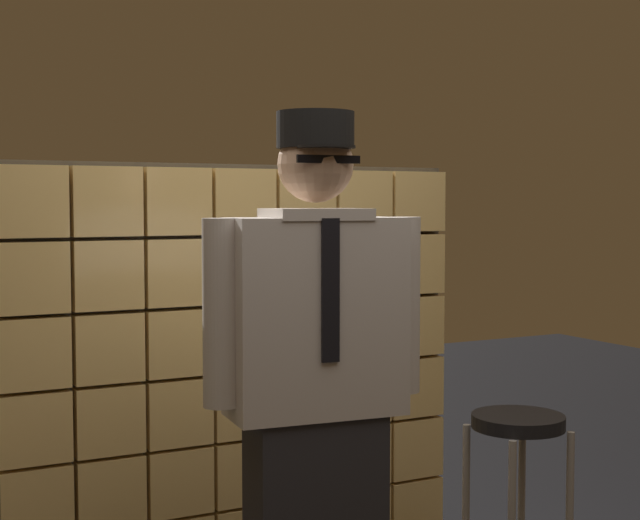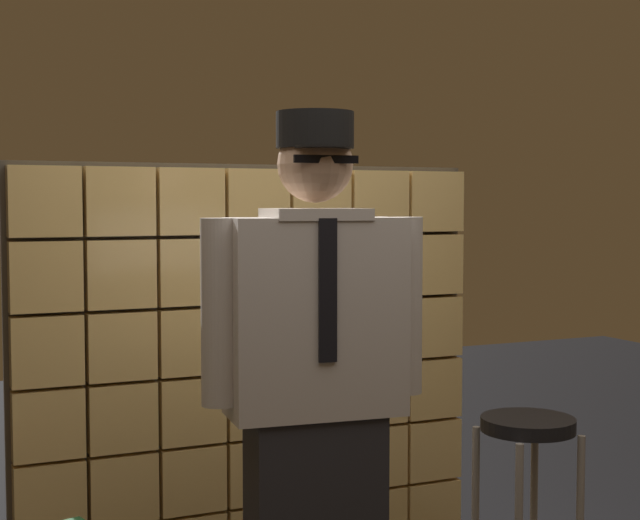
% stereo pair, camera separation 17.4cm
% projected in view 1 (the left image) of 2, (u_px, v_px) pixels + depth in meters
% --- Properties ---
extents(glass_block_wall, '(1.99, 0.10, 1.71)m').
position_uv_depth(glass_block_wall, '(242.00, 371.00, 3.87)').
color(glass_block_wall, '#F2C672').
rests_on(glass_block_wall, ground).
extents(standing_person, '(0.73, 0.33, 1.81)m').
position_uv_depth(standing_person, '(316.00, 391.00, 2.93)').
color(standing_person, '#28282D').
rests_on(standing_person, ground).
extents(bar_stool, '(0.34, 0.34, 0.76)m').
position_uv_depth(bar_stool, '(518.00, 467.00, 3.43)').
color(bar_stool, black).
rests_on(bar_stool, ground).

